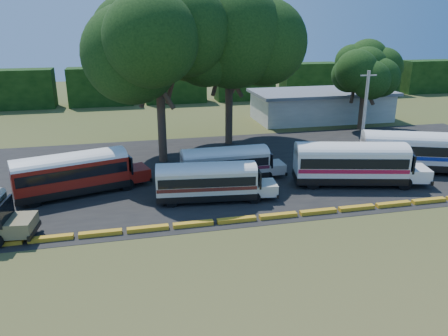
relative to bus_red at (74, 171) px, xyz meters
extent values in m
plane|color=#304818|center=(12.62, -8.63, -1.96)|extent=(160.00, 160.00, 0.00)
cube|color=black|center=(13.62, 3.37, -1.95)|extent=(64.00, 24.00, 0.02)
cube|color=yellow|center=(-0.88, -7.63, -1.81)|extent=(2.70, 0.45, 0.30)
cube|color=yellow|center=(2.12, -7.63, -1.81)|extent=(2.70, 0.45, 0.30)
cube|color=yellow|center=(5.12, -7.63, -1.81)|extent=(2.70, 0.45, 0.30)
cube|color=yellow|center=(8.12, -7.63, -1.81)|extent=(2.70, 0.45, 0.30)
cube|color=yellow|center=(11.12, -7.63, -1.81)|extent=(2.70, 0.45, 0.30)
cube|color=yellow|center=(14.12, -7.63, -1.81)|extent=(2.70, 0.45, 0.30)
cube|color=yellow|center=(17.12, -7.63, -1.81)|extent=(2.70, 0.45, 0.30)
cube|color=yellow|center=(20.12, -7.63, -1.81)|extent=(2.70, 0.45, 0.30)
cube|color=yellow|center=(23.12, -7.63, -1.81)|extent=(2.70, 0.45, 0.30)
cube|color=yellow|center=(26.12, -7.63, -1.81)|extent=(2.70, 0.45, 0.30)
cube|color=silver|center=(30.62, 21.37, -0.16)|extent=(18.00, 8.00, 3.60)
cube|color=slate|center=(30.62, 21.37, 1.84)|extent=(19.00, 9.00, 0.40)
cube|color=black|center=(-11.38, 39.37, 1.04)|extent=(10.00, 4.00, 6.00)
cube|color=black|center=(0.62, 39.37, 1.04)|extent=(10.00, 4.00, 6.00)
cube|color=black|center=(12.62, 39.37, 1.04)|extent=(10.00, 4.00, 6.00)
cube|color=black|center=(24.62, 39.37, 1.04)|extent=(10.00, 4.00, 6.00)
cube|color=black|center=(36.62, 39.37, 1.04)|extent=(10.00, 4.00, 6.00)
cube|color=black|center=(48.62, 39.37, 1.04)|extent=(10.00, 4.00, 6.00)
cube|color=black|center=(60.62, 39.37, 1.04)|extent=(10.00, 4.00, 6.00)
cylinder|color=black|center=(-3.74, -5.79, -1.46)|extent=(1.03, 0.39, 1.01)
cube|color=olive|center=(-2.75, -6.98, -1.01)|extent=(2.04, 2.40, 0.96)
cube|color=black|center=(-3.38, -6.91, -0.02)|extent=(0.40, 2.32, 1.38)
cube|color=black|center=(-1.90, -7.07, -1.41)|extent=(0.44, 2.48, 0.30)
cylinder|color=black|center=(3.95, 0.00, -1.45)|extent=(1.07, 0.57, 1.03)
cylinder|color=black|center=(3.33, 2.12, -1.45)|extent=(1.07, 0.57, 1.03)
cylinder|color=black|center=(-2.80, -1.97, -1.45)|extent=(1.07, 0.57, 1.03)
cylinder|color=black|center=(-3.42, 0.15, -1.45)|extent=(1.07, 0.57, 1.03)
cube|color=black|center=(-0.23, -0.07, -1.29)|extent=(8.86, 4.85, 0.57)
cube|color=maroon|center=(-0.23, -0.07, -0.07)|extent=(8.86, 4.85, 1.89)
cube|color=black|center=(-0.23, -0.07, 0.16)|extent=(8.55, 4.82, 0.79)
ellipsoid|color=silver|center=(-0.23, -0.07, 0.88)|extent=(8.86, 4.85, 1.16)
cube|color=maroon|center=(4.73, 1.38, -0.98)|extent=(2.42, 2.70, 0.98)
cube|color=black|center=(4.11, 1.20, 0.03)|extent=(0.81, 2.33, 1.42)
cube|color=black|center=(5.57, 1.63, -1.40)|extent=(0.89, 2.48, 0.31)
cube|color=black|center=(-4.25, -1.24, -1.40)|extent=(0.89, 2.48, 0.31)
cylinder|color=black|center=(13.22, -4.87, -1.51)|extent=(0.93, 0.35, 0.91)
cylinder|color=black|center=(13.43, -2.94, -1.51)|extent=(0.93, 0.35, 0.91)
cylinder|color=black|center=(7.07, -4.19, -1.51)|extent=(0.93, 0.35, 0.91)
cylinder|color=black|center=(7.28, -2.26, -1.51)|extent=(0.93, 0.35, 0.91)
cube|color=black|center=(9.80, -3.51, -1.37)|extent=(7.66, 3.08, 0.50)
cube|color=beige|center=(9.80, -3.51, -0.30)|extent=(7.66, 3.08, 1.66)
cube|color=black|center=(9.80, -3.51, -0.10)|extent=(7.37, 3.10, 0.70)
cube|color=#5A1E17|center=(9.80, -3.51, -0.63)|extent=(7.59, 3.11, 0.27)
ellipsoid|color=silver|center=(9.80, -3.51, 0.54)|extent=(7.66, 3.08, 1.02)
cube|color=beige|center=(14.32, -4.01, -1.10)|extent=(1.85, 2.17, 0.86)
cube|color=black|center=(13.75, -3.95, -0.21)|extent=(0.37, 2.09, 1.25)
cube|color=black|center=(15.08, -4.10, -1.46)|extent=(0.41, 2.23, 0.27)
cube|color=black|center=(6.14, -3.11, -1.46)|extent=(0.41, 2.23, 0.27)
cylinder|color=black|center=(15.66, -0.39, -1.52)|extent=(0.90, 0.27, 0.89)
cylinder|color=black|center=(15.62, 1.52, -1.52)|extent=(0.90, 0.27, 0.89)
cylinder|color=black|center=(9.58, -0.52, -1.52)|extent=(0.90, 0.27, 0.89)
cylinder|color=black|center=(9.54, 1.39, -1.52)|extent=(0.90, 0.27, 0.89)
cube|color=black|center=(12.16, 0.49, -1.38)|extent=(7.38, 2.39, 0.49)
cube|color=beige|center=(12.16, 0.49, -0.32)|extent=(7.38, 2.39, 1.64)
cube|color=black|center=(12.16, 0.49, -0.13)|extent=(7.09, 2.44, 0.69)
cube|color=maroon|center=(12.16, 0.49, -0.65)|extent=(7.31, 2.42, 0.27)
ellipsoid|color=silver|center=(12.16, 0.49, 0.50)|extent=(7.38, 2.39, 1.01)
cube|color=beige|center=(16.63, 0.58, -1.11)|extent=(1.65, 2.00, 0.85)
cube|color=black|center=(16.06, 0.57, -0.24)|extent=(0.18, 2.06, 1.23)
cube|color=black|center=(17.39, 0.60, -1.47)|extent=(0.21, 2.19, 0.27)
cube|color=black|center=(8.54, 0.42, -1.47)|extent=(0.21, 2.19, 0.27)
cylinder|color=black|center=(25.91, -4.91, -1.42)|extent=(1.14, 0.56, 1.09)
cylinder|color=black|center=(26.46, -2.63, -1.42)|extent=(1.14, 0.56, 1.09)
cylinder|color=black|center=(18.67, -3.14, -1.42)|extent=(1.14, 0.56, 1.09)
cylinder|color=black|center=(19.23, -0.87, -1.42)|extent=(1.14, 0.56, 1.09)
cube|color=black|center=(22.04, -2.76, -1.25)|extent=(9.37, 4.79, 0.60)
cube|color=white|center=(22.04, -2.76, 0.05)|extent=(9.37, 4.79, 2.00)
cube|color=black|center=(22.04, -2.76, 0.29)|extent=(9.04, 4.76, 0.84)
cube|color=#AF1135|center=(22.04, -2.76, -0.36)|extent=(9.29, 4.81, 0.33)
ellipsoid|color=silver|center=(22.04, -2.76, 1.05)|extent=(9.37, 4.79, 1.23)
cube|color=white|center=(27.35, -4.05, -0.92)|extent=(2.49, 2.81, 1.04)
cube|color=black|center=(26.68, -3.89, 0.15)|extent=(0.76, 2.49, 1.50)
cube|color=black|center=(28.26, -4.27, -1.36)|extent=(0.83, 2.65, 0.33)
cube|color=black|center=(17.73, -1.71, -1.36)|extent=(0.83, 2.65, 0.33)
cylinder|color=black|center=(25.93, -0.81, -1.41)|extent=(1.14, 0.69, 1.11)
cylinder|color=black|center=(26.80, 1.40, -1.41)|extent=(1.14, 0.69, 1.11)
cube|color=black|center=(29.35, -0.87, -1.24)|extent=(9.46, 5.88, 0.61)
cube|color=white|center=(29.35, -0.87, 0.07)|extent=(9.46, 5.88, 2.02)
cube|color=black|center=(29.35, -0.87, 0.31)|extent=(9.14, 5.81, 0.85)
cube|color=navy|center=(29.35, -0.87, -0.34)|extent=(9.39, 5.89, 0.33)
ellipsoid|color=silver|center=(29.35, -0.87, 1.08)|extent=(9.46, 5.88, 1.24)
cube|color=black|center=(25.18, 0.76, -1.36)|extent=(1.17, 2.60, 0.33)
cube|color=black|center=(32.16, -1.54, -1.45)|extent=(0.80, 2.27, 0.28)
cylinder|color=#37291B|center=(7.52, 7.23, 2.15)|extent=(0.80, 0.80, 8.23)
cylinder|color=#37291B|center=(8.74, 7.68, 5.68)|extent=(1.42, 2.93, 4.68)
cylinder|color=#37291B|center=(6.53, 8.07, 5.68)|extent=(2.24, 2.55, 4.68)
cylinder|color=#37291B|center=(7.30, 5.95, 5.68)|extent=(2.99, 0.95, 4.68)
ellipsoid|color=black|center=(7.52, 7.23, 10.00)|extent=(11.91, 11.91, 8.73)
cylinder|color=#37291B|center=(15.31, 12.15, 2.17)|extent=(0.80, 0.80, 8.27)
cylinder|color=#37291B|center=(16.53, 12.60, 5.71)|extent=(1.43, 2.94, 4.69)
cylinder|color=#37291B|center=(14.31, 12.99, 5.71)|extent=(2.24, 2.55, 4.69)
cylinder|color=#37291B|center=(15.08, 10.87, 5.71)|extent=(3.00, 0.95, 4.69)
ellipsoid|color=black|center=(15.31, 12.15, 10.05)|extent=(12.69, 12.69, 9.30)
cylinder|color=#37291B|center=(33.17, 14.98, 0.61)|extent=(0.80, 0.80, 5.14)
cylinder|color=#37291B|center=(34.39, 15.43, 2.81)|extent=(1.09, 2.02, 3.00)
cylinder|color=#37291B|center=(32.17, 15.82, 2.81)|extent=(1.61, 1.81, 3.00)
cylinder|color=#37291B|center=(32.94, 13.70, 2.81)|extent=(2.03, 0.78, 3.00)
ellipsoid|color=black|center=(33.17, 14.98, 5.70)|extent=(6.80, 6.80, 4.98)
cylinder|color=gray|center=(26.34, 2.96, 2.39)|extent=(0.30, 0.30, 8.71)
cube|color=gray|center=(26.34, 2.96, 6.31)|extent=(1.60, 0.12, 0.12)
camera|label=1|loc=(4.24, -33.85, 11.11)|focal=35.00mm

